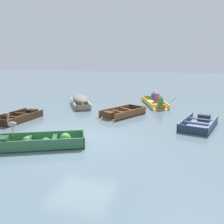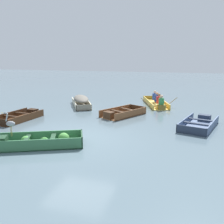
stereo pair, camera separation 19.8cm
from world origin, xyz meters
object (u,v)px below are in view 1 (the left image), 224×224
object	(u,v)px
skiff_wooden_brown_mid_moored	(121,113)
heron_on_dinghy	(11,123)
rowboat_yellow_with_crew	(155,102)
dinghy_green_foreground	(41,142)
skiff_cream_outer_moored	(80,100)
skiff_dark_varnish_far_moored	(20,117)
skiff_slate_blue_near_moored	(199,124)

from	to	relation	value
skiff_wooden_brown_mid_moored	heron_on_dinghy	bearing A→B (deg)	-113.50
rowboat_yellow_with_crew	heron_on_dinghy	distance (m)	9.82
dinghy_green_foreground	rowboat_yellow_with_crew	distance (m)	9.09
skiff_cream_outer_moored	rowboat_yellow_with_crew	distance (m)	4.80
skiff_dark_varnish_far_moored	skiff_cream_outer_moored	size ratio (longest dim) A/B	0.85
skiff_dark_varnish_far_moored	rowboat_yellow_with_crew	world-z (taller)	rowboat_yellow_with_crew
skiff_wooden_brown_mid_moored	skiff_cream_outer_moored	size ratio (longest dim) A/B	0.90
skiff_slate_blue_near_moored	skiff_wooden_brown_mid_moored	world-z (taller)	skiff_wooden_brown_mid_moored
skiff_cream_outer_moored	heron_on_dinghy	bearing A→B (deg)	-84.91
heron_on_dinghy	skiff_cream_outer_moored	bearing A→B (deg)	95.09
skiff_dark_varnish_far_moored	rowboat_yellow_with_crew	bearing A→B (deg)	41.80
skiff_dark_varnish_far_moored	heron_on_dinghy	distance (m)	4.22
skiff_wooden_brown_mid_moored	skiff_dark_varnish_far_moored	bearing A→B (deg)	-155.36
skiff_wooden_brown_mid_moored	rowboat_yellow_with_crew	world-z (taller)	rowboat_yellow_with_crew
dinghy_green_foreground	skiff_slate_blue_near_moored	xyz separation A→B (m)	(5.53, 4.24, -0.05)
dinghy_green_foreground	skiff_slate_blue_near_moored	size ratio (longest dim) A/B	1.09
dinghy_green_foreground	skiff_cream_outer_moored	xyz separation A→B (m)	(-1.47, 7.08, 0.21)
skiff_wooden_brown_mid_moored	skiff_dark_varnish_far_moored	size ratio (longest dim) A/B	1.06
dinghy_green_foreground	heron_on_dinghy	size ratio (longest dim) A/B	3.71
dinghy_green_foreground	skiff_slate_blue_near_moored	distance (m)	6.97
skiff_slate_blue_near_moored	skiff_dark_varnish_far_moored	size ratio (longest dim) A/B	1.11
skiff_cream_outer_moored	rowboat_yellow_with_crew	world-z (taller)	rowboat_yellow_with_crew
dinghy_green_foreground	skiff_dark_varnish_far_moored	world-z (taller)	dinghy_green_foreground
dinghy_green_foreground	rowboat_yellow_with_crew	xyz separation A→B (m)	(3.10, 8.54, 0.05)
skiff_slate_blue_near_moored	dinghy_green_foreground	bearing A→B (deg)	-142.48
skiff_cream_outer_moored	heron_on_dinghy	world-z (taller)	heron_on_dinghy
skiff_cream_outer_moored	skiff_wooden_brown_mid_moored	bearing A→B (deg)	-31.00
skiff_slate_blue_near_moored	rowboat_yellow_with_crew	world-z (taller)	rowboat_yellow_with_crew
skiff_slate_blue_near_moored	heron_on_dinghy	size ratio (longest dim) A/B	3.41
skiff_dark_varnish_far_moored	rowboat_yellow_with_crew	xyz separation A→B (m)	(6.14, 5.49, 0.09)
dinghy_green_foreground	skiff_cream_outer_moored	bearing A→B (deg)	101.74
skiff_slate_blue_near_moored	skiff_cream_outer_moored	size ratio (longest dim) A/B	0.95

